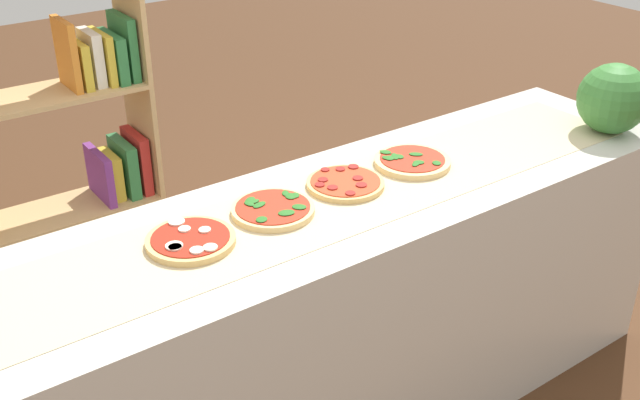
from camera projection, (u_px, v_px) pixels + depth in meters
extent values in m
cube|color=beige|center=(320.00, 326.00, 2.48)|extent=(2.67, 0.62, 0.88)
cube|color=beige|center=(320.00, 206.00, 2.27)|extent=(2.39, 0.39, 0.00)
cylinder|color=#DBB26B|center=(191.00, 241.00, 2.07)|extent=(0.24, 0.24, 0.02)
cylinder|color=#AD2314|center=(190.00, 237.00, 2.07)|extent=(0.21, 0.21, 0.00)
cylinder|color=#EFE5CC|center=(197.00, 250.00, 2.00)|extent=(0.04, 0.04, 0.00)
cylinder|color=#EFE5CC|center=(174.00, 247.00, 2.02)|extent=(0.04, 0.04, 0.00)
cylinder|color=#EFE5CC|center=(184.00, 229.00, 2.10)|extent=(0.03, 0.03, 0.00)
cylinder|color=#EFE5CC|center=(205.00, 230.00, 2.09)|extent=(0.03, 0.03, 0.00)
cylinder|color=#EFE5CC|center=(174.00, 246.00, 2.02)|extent=(0.05, 0.05, 0.00)
cylinder|color=#EFE5CC|center=(210.00, 247.00, 2.01)|extent=(0.04, 0.04, 0.00)
cylinder|color=#EFE5CC|center=(177.00, 222.00, 2.13)|extent=(0.05, 0.05, 0.00)
cylinder|color=#E5C17F|center=(273.00, 210.00, 2.22)|extent=(0.24, 0.24, 0.02)
cylinder|color=red|center=(273.00, 207.00, 2.22)|extent=(0.22, 0.22, 0.00)
ellipsoid|color=#286B23|center=(286.00, 213.00, 2.18)|extent=(0.06, 0.05, 0.00)
ellipsoid|color=#286B23|center=(299.00, 207.00, 2.21)|extent=(0.05, 0.05, 0.00)
ellipsoid|color=#286B23|center=(295.00, 195.00, 2.27)|extent=(0.04, 0.04, 0.00)
ellipsoid|color=#286B23|center=(249.00, 204.00, 2.23)|extent=(0.03, 0.04, 0.00)
ellipsoid|color=#286B23|center=(291.00, 196.00, 2.27)|extent=(0.05, 0.05, 0.00)
ellipsoid|color=#286B23|center=(250.00, 201.00, 2.24)|extent=(0.06, 0.05, 0.00)
ellipsoid|color=#286B23|center=(285.00, 193.00, 2.28)|extent=(0.04, 0.04, 0.00)
ellipsoid|color=#286B23|center=(262.00, 219.00, 2.14)|extent=(0.05, 0.05, 0.00)
ellipsoid|color=#286B23|center=(259.00, 205.00, 2.22)|extent=(0.05, 0.04, 0.00)
ellipsoid|color=#286B23|center=(253.00, 201.00, 2.24)|extent=(0.04, 0.02, 0.00)
cylinder|color=#DBB26B|center=(345.00, 184.00, 2.37)|extent=(0.24, 0.24, 0.02)
cylinder|color=red|center=(345.00, 181.00, 2.37)|extent=(0.22, 0.22, 0.00)
cylinder|color=maroon|center=(325.00, 170.00, 2.43)|extent=(0.03, 0.03, 0.00)
cylinder|color=maroon|center=(340.00, 169.00, 2.43)|extent=(0.03, 0.03, 0.00)
cylinder|color=maroon|center=(358.00, 178.00, 2.38)|extent=(0.03, 0.03, 0.00)
cylinder|color=maroon|center=(350.00, 193.00, 2.29)|extent=(0.03, 0.03, 0.00)
cylinder|color=maroon|center=(361.00, 185.00, 2.34)|extent=(0.03, 0.03, 0.00)
cylinder|color=maroon|center=(333.00, 188.00, 2.32)|extent=(0.03, 0.03, 0.00)
cylinder|color=maroon|center=(323.00, 180.00, 2.37)|extent=(0.03, 0.03, 0.00)
cylinder|color=maroon|center=(320.00, 185.00, 2.34)|extent=(0.03, 0.03, 0.00)
cylinder|color=maroon|center=(353.00, 167.00, 2.45)|extent=(0.03, 0.03, 0.00)
cylinder|color=#E5C17F|center=(412.00, 162.00, 2.51)|extent=(0.25, 0.25, 0.02)
cylinder|color=red|center=(412.00, 159.00, 2.51)|extent=(0.21, 0.21, 0.00)
ellipsoid|color=#286B23|center=(416.00, 163.00, 2.46)|extent=(0.05, 0.04, 0.00)
ellipsoid|color=#286B23|center=(399.00, 156.00, 2.51)|extent=(0.04, 0.04, 0.00)
ellipsoid|color=#286B23|center=(395.00, 156.00, 2.51)|extent=(0.05, 0.05, 0.00)
ellipsoid|color=#286B23|center=(386.00, 152.00, 2.54)|extent=(0.04, 0.05, 0.00)
ellipsoid|color=#286B23|center=(416.00, 154.00, 2.53)|extent=(0.05, 0.05, 0.00)
ellipsoid|color=#286B23|center=(385.00, 152.00, 2.54)|extent=(0.04, 0.05, 0.00)
ellipsoid|color=#286B23|center=(419.00, 162.00, 2.47)|extent=(0.05, 0.04, 0.00)
ellipsoid|color=#286B23|center=(386.00, 158.00, 2.50)|extent=(0.03, 0.03, 0.00)
ellipsoid|color=#286B23|center=(390.00, 158.00, 2.50)|extent=(0.05, 0.05, 0.00)
ellipsoid|color=#286B23|center=(437.00, 163.00, 2.47)|extent=(0.04, 0.04, 0.00)
sphere|color=#387A33|center=(613.00, 99.00, 2.71)|extent=(0.25, 0.25, 0.25)
cube|color=tan|center=(143.00, 134.00, 3.12)|extent=(0.02, 0.28, 1.47)
cube|color=tan|center=(84.00, 309.00, 3.28)|extent=(0.69, 0.28, 0.02)
cube|color=gold|center=(149.00, 262.00, 3.39)|extent=(0.04, 0.20, 0.23)
cube|color=#753384|center=(140.00, 263.00, 3.36)|extent=(0.03, 0.16, 0.24)
cube|color=#753384|center=(132.00, 272.00, 3.35)|extent=(0.03, 0.16, 0.19)
cube|color=#753384|center=(123.00, 277.00, 3.34)|extent=(0.05, 0.22, 0.16)
cube|color=#2D753D|center=(111.00, 273.00, 3.29)|extent=(0.03, 0.20, 0.25)
cube|color=tan|center=(67.00, 210.00, 3.06)|extent=(0.69, 0.28, 0.02)
cube|color=#B22823|center=(137.00, 161.00, 3.15)|extent=(0.04, 0.20, 0.25)
cube|color=#2D753D|center=(124.00, 167.00, 3.13)|extent=(0.05, 0.21, 0.22)
cube|color=gold|center=(111.00, 174.00, 3.11)|extent=(0.04, 0.17, 0.19)
cube|color=#753384|center=(100.00, 175.00, 3.08)|extent=(0.03, 0.23, 0.20)
cube|color=tan|center=(47.00, 95.00, 2.83)|extent=(0.69, 0.28, 0.02)
cube|color=#2D753D|center=(124.00, 46.00, 2.93)|extent=(0.03, 0.21, 0.24)
cube|color=#2D753D|center=(112.00, 56.00, 2.92)|extent=(0.04, 0.22, 0.18)
cube|color=gold|center=(102.00, 57.00, 2.90)|extent=(0.03, 0.20, 0.19)
cube|color=silver|center=(92.00, 57.00, 2.87)|extent=(0.04, 0.16, 0.20)
cube|color=gold|center=(79.00, 64.00, 2.86)|extent=(0.03, 0.19, 0.17)
cube|color=orange|center=(67.00, 54.00, 2.81)|extent=(0.03, 0.19, 0.26)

